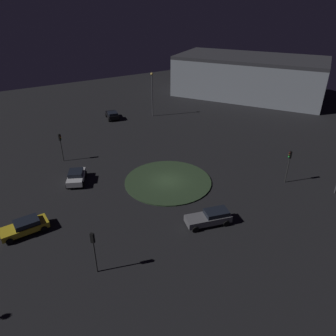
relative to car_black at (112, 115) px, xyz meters
name	(u,v)px	position (x,y,z in m)	size (l,w,h in m)	color
ground_plane	(168,182)	(-3.21, -25.13, -0.80)	(115.76, 115.76, 0.00)	black
roundabout_island	(168,181)	(-3.21, -25.13, -0.72)	(10.79, 10.79, 0.15)	#2D4228
car_black	(112,115)	(0.00, 0.00, 0.00)	(2.69, 4.10, 1.49)	black
car_yellow	(25,227)	(-20.09, -26.05, -0.06)	(4.44, 2.18, 1.40)	gold
car_silver	(76,176)	(-12.90, -19.20, 0.01)	(3.40, 4.30, 1.51)	silver
car_grey	(210,217)	(-3.99, -34.39, -0.01)	(4.86, 2.90, 1.48)	slate
traffic_light_northwest	(61,142)	(-12.69, -12.59, 2.08)	(0.37, 0.39, 4.04)	#2D2D2D
traffic_light_southeast	(289,161)	(9.07, -32.91, 2.23)	(0.40, 0.37, 4.27)	#2D2D2D
traffic_light_southwest	(94,245)	(-15.96, -34.46, 2.13)	(0.39, 0.37, 4.11)	#2D2D2D
streetlamp_northeast	(152,89)	(7.29, -2.55, 4.47)	(0.50, 0.50, 8.24)	#4C4C51
store_building	(249,76)	(33.05, -1.61, 3.61)	(30.63, 35.54, 8.81)	#8C939E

